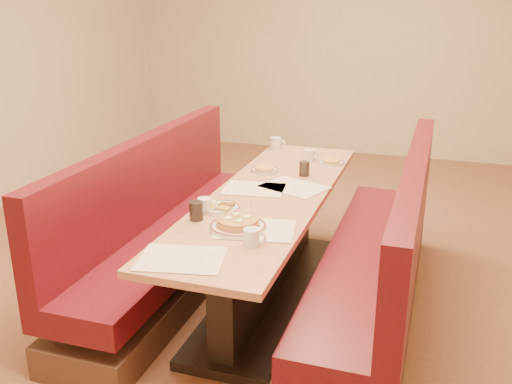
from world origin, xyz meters
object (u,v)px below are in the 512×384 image
(booth_right, at_px, (380,265))
(pancake_plate, at_px, (238,225))
(coffee_mug_d, at_px, (276,143))
(soda_tumbler_mid, at_px, (304,169))
(diner_table, at_px, (268,248))
(coffee_mug_c, at_px, (309,155))
(soda_tumbler_near, at_px, (196,211))
(booth_left, at_px, (169,236))
(coffee_mug_b, at_px, (205,205))
(coffee_mug_a, at_px, (252,237))
(eggs_plate, at_px, (219,207))

(booth_right, relative_size, pancake_plate, 7.95)
(coffee_mug_d, xyz_separation_m, soda_tumbler_mid, (0.40, -0.64, -0.00))
(diner_table, height_order, coffee_mug_c, coffee_mug_c)
(soda_tumbler_near, relative_size, soda_tumbler_mid, 1.07)
(booth_right, bearing_deg, pancake_plate, -140.33)
(booth_left, distance_m, soda_tumbler_mid, 1.06)
(coffee_mug_c, height_order, coffee_mug_d, coffee_mug_d)
(booth_left, height_order, coffee_mug_b, booth_left)
(diner_table, relative_size, coffee_mug_d, 19.33)
(pancake_plate, height_order, soda_tumbler_mid, soda_tumbler_mid)
(booth_left, distance_m, coffee_mug_b, 0.76)
(coffee_mug_d, xyz_separation_m, soda_tumbler_near, (0.02, -1.65, 0.00))
(booth_right, bearing_deg, soda_tumbler_near, -151.04)
(coffee_mug_a, xyz_separation_m, coffee_mug_b, (-0.41, 0.36, -0.00))
(booth_left, height_order, eggs_plate, booth_left)
(diner_table, distance_m, pancake_plate, 0.72)
(booth_right, height_order, pancake_plate, booth_right)
(coffee_mug_b, bearing_deg, coffee_mug_c, 71.80)
(eggs_plate, relative_size, coffee_mug_d, 1.89)
(diner_table, relative_size, eggs_plate, 10.24)
(pancake_plate, bearing_deg, coffee_mug_d, 99.48)
(booth_right, relative_size, soda_tumbler_near, 23.08)
(coffee_mug_c, bearing_deg, coffee_mug_b, -125.49)
(booth_right, height_order, coffee_mug_b, booth_right)
(coffee_mug_a, height_order, coffee_mug_b, coffee_mug_a)
(soda_tumbler_near, bearing_deg, pancake_plate, -10.85)
(booth_left, bearing_deg, coffee_mug_a, -41.54)
(booth_left, distance_m, eggs_plate, 0.76)
(diner_table, distance_m, soda_tumbler_near, 0.74)
(diner_table, distance_m, booth_right, 0.73)
(coffee_mug_b, bearing_deg, soda_tumbler_mid, 63.15)
(soda_tumbler_near, bearing_deg, diner_table, 64.63)
(eggs_plate, bearing_deg, coffee_mug_c, 77.35)
(diner_table, height_order, soda_tumbler_mid, soda_tumbler_mid)
(soda_tumbler_mid, bearing_deg, diner_table, -104.55)
(eggs_plate, bearing_deg, booth_right, 20.88)
(booth_right, height_order, eggs_plate, booth_right)
(coffee_mug_b, bearing_deg, soda_tumbler_near, -92.50)
(booth_left, bearing_deg, coffee_mug_c, 46.12)
(coffee_mug_d, relative_size, soda_tumbler_mid, 1.27)
(booth_left, height_order, booth_right, same)
(coffee_mug_a, height_order, coffee_mug_d, coffee_mug_d)
(diner_table, distance_m, coffee_mug_c, 0.94)
(eggs_plate, height_order, coffee_mug_b, coffee_mug_b)
(eggs_plate, xyz_separation_m, coffee_mug_d, (-0.08, 1.46, 0.04))
(eggs_plate, bearing_deg, coffee_mug_b, -134.30)
(coffee_mug_a, xyz_separation_m, coffee_mug_d, (-0.43, 1.88, 0.00))
(booth_left, height_order, coffee_mug_a, booth_left)
(booth_left, xyz_separation_m, coffee_mug_d, (0.46, 1.10, 0.44))
(diner_table, relative_size, booth_left, 1.00)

